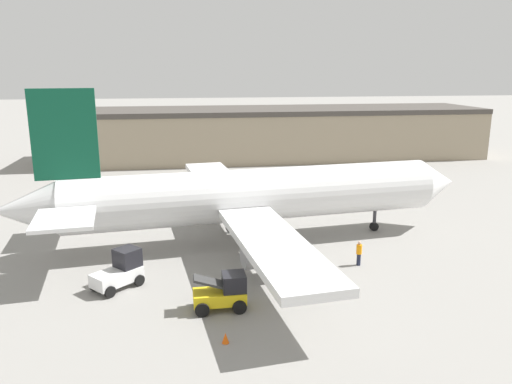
% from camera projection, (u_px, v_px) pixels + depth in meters
% --- Properties ---
extents(ground_plane, '(400.00, 400.00, 0.00)m').
position_uv_depth(ground_plane, '(256.00, 241.00, 39.16)').
color(ground_plane, gray).
extents(terminal_building, '(62.88, 13.87, 7.47)m').
position_uv_depth(terminal_building, '(271.00, 133.00, 75.25)').
color(terminal_building, gray).
rests_on(terminal_building, ground_plane).
extents(airplane, '(36.22, 33.35, 11.92)m').
position_uv_depth(airplane, '(244.00, 196.00, 38.02)').
color(airplane, silver).
rests_on(airplane, ground_plane).
extents(ground_crew_worker, '(0.38, 0.38, 1.73)m').
position_uv_depth(ground_crew_worker, '(359.00, 252.00, 34.19)').
color(ground_crew_worker, '#1E2338').
rests_on(ground_crew_worker, ground_plane).
extents(baggage_tug, '(3.30, 3.23, 2.33)m').
position_uv_depth(baggage_tug, '(120.00, 271.00, 30.78)').
color(baggage_tug, silver).
rests_on(baggage_tug, ground_plane).
extents(belt_loader_truck, '(2.96, 1.79, 2.07)m').
position_uv_depth(belt_loader_truck, '(223.00, 292.00, 27.93)').
color(belt_loader_truck, yellow).
rests_on(belt_loader_truck, ground_plane).
extents(safety_cone_near, '(0.36, 0.36, 0.55)m').
position_uv_depth(safety_cone_near, '(226.00, 338.00, 24.58)').
color(safety_cone_near, '#EF590F').
rests_on(safety_cone_near, ground_plane).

